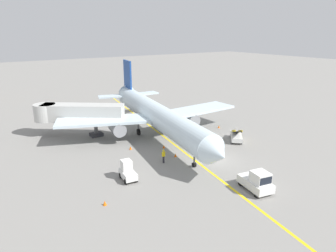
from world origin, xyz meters
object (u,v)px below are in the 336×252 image
(ground_crew_marshaller, at_px, (164,156))
(safety_cone_nose_right, at_px, (105,203))
(belt_loader_forward_hold, at_px, (236,136))
(airliner, at_px, (155,114))
(baggage_tug_near_wing, at_px, (128,171))
(safety_cone_tail_area, at_px, (219,127))
(safety_cone_nose_left, at_px, (131,148))
(pushback_tug, at_px, (257,182))
(jet_bridge, at_px, (74,113))
(safety_cone_wingtip_right, at_px, (176,155))
(safety_cone_wingtip_left, at_px, (164,147))

(ground_crew_marshaller, bearing_deg, safety_cone_nose_right, -152.92)
(belt_loader_forward_hold, distance_m, ground_crew_marshaller, 12.88)
(airliner, relative_size, ground_crew_marshaller, 20.73)
(baggage_tug_near_wing, xyz_separation_m, belt_loader_forward_hold, (18.35, 2.06, -0.15))
(safety_cone_tail_area, bearing_deg, safety_cone_nose_left, -178.33)
(pushback_tug, distance_m, safety_cone_nose_left, 17.63)
(pushback_tug, height_order, safety_cone_nose_right, pushback_tug)
(baggage_tug_near_wing, bearing_deg, safety_cone_tail_area, 21.32)
(airliner, bearing_deg, ground_crew_marshaller, -115.87)
(baggage_tug_near_wing, bearing_deg, jet_bridge, 90.58)
(airliner, xyz_separation_m, safety_cone_tail_area, (10.68, -2.37, -3.20))
(pushback_tug, distance_m, ground_crew_marshaller, 11.44)
(belt_loader_forward_hold, xyz_separation_m, safety_cone_nose_left, (-14.20, 5.47, -0.56))
(safety_cone_nose_right, relative_size, safety_cone_wingtip_right, 1.00)
(airliner, bearing_deg, jet_bridge, 145.93)
(airliner, xyz_separation_m, pushback_tug, (-0.30, -19.63, -2.42))
(pushback_tug, height_order, safety_cone_tail_area, pushback_tug)
(belt_loader_forward_hold, relative_size, safety_cone_wingtip_right, 10.36)
(safety_cone_nose_left, relative_size, safety_cone_nose_right, 1.00)
(safety_cone_wingtip_right, bearing_deg, airliner, 75.91)
(jet_bridge, height_order, safety_cone_nose_right, jet_bridge)
(airliner, relative_size, belt_loader_forward_hold, 7.73)
(jet_bridge, relative_size, pushback_tug, 3.03)
(baggage_tug_near_wing, height_order, ground_crew_marshaller, baggage_tug_near_wing)
(ground_crew_marshaller, bearing_deg, safety_cone_wingtip_right, 17.71)
(pushback_tug, bearing_deg, belt_loader_forward_hold, 51.99)
(airliner, bearing_deg, baggage_tug_near_wing, -133.41)
(airliner, height_order, belt_loader_forward_hold, airliner)
(airliner, xyz_separation_m, ground_crew_marshaller, (-4.33, -8.92, -2.51))
(jet_bridge, height_order, pushback_tug, jet_bridge)
(baggage_tug_near_wing, height_order, safety_cone_wingtip_right, baggage_tug_near_wing)
(baggage_tug_near_wing, distance_m, safety_cone_wingtip_right, 8.09)
(ground_crew_marshaller, xyz_separation_m, safety_cone_wingtip_right, (2.27, 0.72, -0.69))
(safety_cone_wingtip_left, bearing_deg, safety_cone_wingtip_right, -96.45)
(jet_bridge, distance_m, pushback_tug, 28.23)
(safety_cone_nose_right, xyz_separation_m, safety_cone_wingtip_right, (11.77, 5.58, 0.00))
(jet_bridge, relative_size, safety_cone_wingtip_right, 26.80)
(airliner, distance_m, safety_cone_tail_area, 11.40)
(ground_crew_marshaller, height_order, safety_cone_wingtip_right, ground_crew_marshaller)
(baggage_tug_near_wing, height_order, belt_loader_forward_hold, belt_loader_forward_hold)
(belt_loader_forward_hold, height_order, safety_cone_nose_left, belt_loader_forward_hold)
(ground_crew_marshaller, bearing_deg, baggage_tug_near_wing, -165.17)
(airliner, height_order, ground_crew_marshaller, airliner)
(belt_loader_forward_hold, distance_m, safety_cone_tail_area, 6.35)
(ground_crew_marshaller, distance_m, safety_cone_nose_left, 6.26)
(jet_bridge, bearing_deg, safety_cone_tail_area, -23.83)
(pushback_tug, bearing_deg, safety_cone_wingtip_right, 98.73)
(safety_cone_wingtip_right, bearing_deg, ground_crew_marshaller, -162.29)
(airliner, height_order, jet_bridge, airliner)
(airliner, bearing_deg, belt_loader_forward_hold, -44.26)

